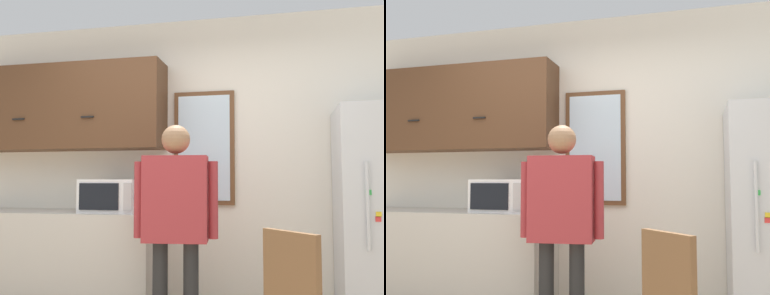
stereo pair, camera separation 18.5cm
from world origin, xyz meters
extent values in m
cube|color=silver|center=(0.00, 1.83, 1.35)|extent=(6.00, 0.06, 2.70)
cube|color=#BCB7AD|center=(-1.22, 1.49, 0.46)|extent=(1.96, 0.62, 0.91)
cube|color=#51331E|center=(-1.22, 1.62, 1.87)|extent=(1.96, 0.36, 0.80)
cube|color=black|center=(-1.56, 1.43, 1.75)|extent=(0.12, 0.01, 0.01)
cube|color=black|center=(-0.88, 1.43, 1.75)|extent=(0.12, 0.01, 0.01)
cube|color=white|center=(-0.64, 1.46, 1.05)|extent=(0.50, 0.37, 0.28)
cube|color=black|center=(-0.68, 1.27, 1.05)|extent=(0.35, 0.01, 0.22)
cube|color=#B2B2B2|center=(-0.43, 1.27, 1.05)|extent=(0.07, 0.01, 0.23)
cylinder|color=black|center=(-0.06, 0.96, 0.37)|extent=(0.11, 0.11, 0.75)
cylinder|color=black|center=(0.17, 0.98, 0.37)|extent=(0.11, 0.11, 0.75)
cube|color=maroon|center=(0.06, 0.97, 1.06)|extent=(0.49, 0.27, 0.62)
sphere|color=#8C6647|center=(0.06, 0.97, 1.49)|extent=(0.21, 0.21, 0.21)
cylinder|color=maroon|center=(-0.22, 0.94, 1.05)|extent=(0.07, 0.07, 0.55)
cylinder|color=maroon|center=(0.33, 1.00, 1.05)|extent=(0.07, 0.07, 0.55)
cylinder|color=silver|center=(1.39, 1.09, 1.02)|extent=(0.02, 0.02, 0.61)
cube|color=green|center=(1.40, 1.11, 1.11)|extent=(0.04, 0.01, 0.04)
cube|color=yellow|center=(1.46, 1.11, 0.96)|extent=(0.04, 0.01, 0.04)
cube|color=red|center=(1.46, 1.11, 0.92)|extent=(0.04, 0.01, 0.04)
cube|color=brown|center=(0.85, 0.24, 0.70)|extent=(0.29, 0.29, 0.46)
cube|color=brown|center=(0.11, 1.79, 1.49)|extent=(0.56, 0.04, 1.04)
cube|color=silver|center=(0.11, 1.77, 1.49)|extent=(0.48, 0.01, 0.96)
camera|label=1|loc=(0.83, -2.05, 1.20)|focal=40.00mm
camera|label=2|loc=(1.01, -2.01, 1.20)|focal=40.00mm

